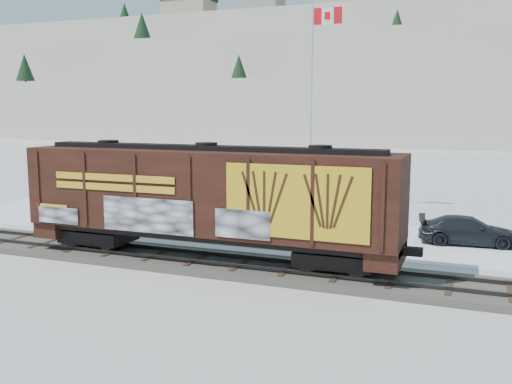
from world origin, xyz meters
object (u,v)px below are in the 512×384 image
at_px(car_silver, 119,203).
at_px(car_dark, 468,230).
at_px(flagpole, 312,136).
at_px(hopper_railcar, 207,195).
at_px(car_white, 276,217).

xyz_separation_m(car_silver, car_dark, (20.05, -0.12, -0.12)).
bearing_deg(car_dark, flagpole, 52.09).
xyz_separation_m(flagpole, car_dark, (9.58, -6.07, -4.12)).
bearing_deg(hopper_railcar, car_silver, 141.00).
bearing_deg(car_silver, hopper_railcar, -117.77).
distance_m(car_white, car_dark, 9.65).
xyz_separation_m(flagpole, car_silver, (-10.47, -5.94, -4.01)).
relative_size(hopper_railcar, car_white, 3.47).
bearing_deg(hopper_railcar, car_dark, 38.37).
height_order(flagpole, car_white, flagpole).
bearing_deg(car_white, hopper_railcar, 165.02).
relative_size(hopper_railcar, car_silver, 3.42).
relative_size(hopper_railcar, flagpole, 1.24).
xyz_separation_m(flagpole, car_white, (-0.06, -6.57, -4.04)).
height_order(car_silver, car_dark, car_silver).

